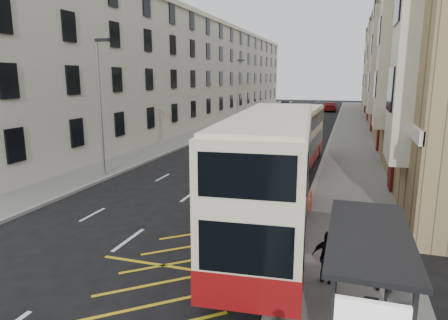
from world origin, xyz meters
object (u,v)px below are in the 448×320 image
(car_dark, at_px, (285,105))
(pedestrian_mid, at_px, (393,259))
(car_silver, at_px, (263,112))
(car_red, at_px, (329,107))
(white_van, at_px, (245,119))
(double_decker_rear, at_px, (299,137))
(double_decker_front, at_px, (272,175))
(street_lamp_far, at_px, (238,88))
(bus_shelter, at_px, (376,274))
(street_lamp_near, at_px, (101,101))
(pedestrian_far, at_px, (328,257))

(car_dark, bearing_deg, pedestrian_mid, -79.87)
(car_silver, xyz_separation_m, car_dark, (0.60, 17.70, 0.00))
(pedestrian_mid, height_order, car_red, pedestrian_mid)
(car_dark, bearing_deg, white_van, -92.64)
(double_decker_rear, distance_m, pedestrian_mid, 16.66)
(double_decker_rear, xyz_separation_m, car_silver, (-9.60, 33.27, -1.31))
(car_silver, bearing_deg, car_dark, 105.80)
(white_van, height_order, car_dark, car_dark)
(double_decker_front, bearing_deg, street_lamp_far, 102.60)
(bus_shelter, height_order, car_dark, bus_shelter)
(car_silver, bearing_deg, white_van, -72.51)
(bus_shelter, xyz_separation_m, street_lamp_far, (-14.69, 42.39, 2.50))
(car_silver, bearing_deg, double_decker_rear, -56.19)
(pedestrian_mid, bearing_deg, street_lamp_far, 87.60)
(street_lamp_near, relative_size, pedestrian_mid, 4.33)
(street_lamp_near, relative_size, car_silver, 2.00)
(pedestrian_far, distance_m, car_dark, 68.15)
(street_lamp_near, xyz_separation_m, double_decker_front, (11.35, -5.96, -2.24))
(bus_shelter, distance_m, street_lamp_far, 44.94)
(pedestrian_far, relative_size, car_silver, 0.39)
(pedestrian_far, bearing_deg, bus_shelter, 126.30)
(street_lamp_near, relative_size, car_red, 1.45)
(pedestrian_far, bearing_deg, street_lamp_near, -16.73)
(double_decker_front, bearing_deg, car_dark, 93.61)
(bus_shelter, relative_size, white_van, 0.88)
(bus_shelter, height_order, street_lamp_near, street_lamp_near)
(street_lamp_far, bearing_deg, car_dark, 86.31)
(double_decker_rear, distance_m, white_van, 24.36)
(double_decker_front, distance_m, car_red, 59.16)
(street_lamp_near, bearing_deg, street_lamp_far, 90.00)
(bus_shelter, height_order, pedestrian_far, bus_shelter)
(bus_shelter, relative_size, double_decker_rear, 0.43)
(double_decker_front, bearing_deg, bus_shelter, -67.41)
(double_decker_rear, relative_size, pedestrian_far, 6.31)
(bus_shelter, xyz_separation_m, car_red, (-4.24, 65.57, -1.34))
(street_lamp_near, xyz_separation_m, car_red, (10.45, 53.17, -3.83))
(street_lamp_far, height_order, pedestrian_far, street_lamp_far)
(double_decker_rear, distance_m, car_dark, 51.78)
(street_lamp_far, distance_m, pedestrian_mid, 42.22)
(double_decker_front, height_order, pedestrian_mid, double_decker_front)
(car_red, bearing_deg, street_lamp_near, 72.48)
(car_dark, height_order, car_red, car_red)
(double_decker_front, relative_size, car_red, 2.17)
(street_lamp_near, bearing_deg, white_van, 87.74)
(bus_shelter, relative_size, street_lamp_far, 0.53)
(pedestrian_far, relative_size, car_dark, 0.38)
(pedestrian_mid, relative_size, white_van, 0.38)
(pedestrian_mid, relative_size, pedestrian_far, 1.18)
(pedestrian_mid, height_order, pedestrian_far, pedestrian_mid)
(bus_shelter, height_order, double_decker_front, double_decker_front)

